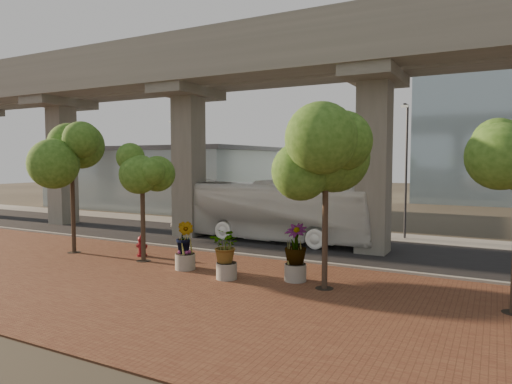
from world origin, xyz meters
The scene contains 17 objects.
ground centered at (0.00, 0.00, 0.00)m, with size 160.00×160.00×0.00m, color #312C24.
brick_plaza centered at (0.00, -8.00, 0.03)m, with size 70.00×13.00×0.06m, color brown.
asphalt_road centered at (0.00, 2.00, 0.02)m, with size 90.00×8.00×0.04m, color black.
curb_strip centered at (0.00, -2.00, 0.08)m, with size 70.00×0.25×0.16m, color gray.
far_sidewalk centered at (0.00, 7.50, 0.03)m, with size 90.00×3.00×0.06m, color gray.
transit_viaduct centered at (0.00, 2.00, 7.29)m, with size 72.00×5.60×12.40m.
station_pavilion centered at (-20.00, 16.00, 3.22)m, with size 23.00×13.00×6.30m.
transit_bus centered at (-0.46, 2.86, 1.85)m, with size 3.12×13.30×3.71m, color white.
fire_hydrant centered at (-4.16, -4.59, 0.59)m, with size 0.55×0.50×1.11m.
planter_front centered at (2.01, -6.38, 1.34)m, with size 1.92×1.92×2.11m.
planter_right centered at (4.65, -5.35, 1.47)m, with size 2.18×2.18×2.33m.
planter_left centered at (-0.50, -5.83, 1.40)m, with size 2.01×2.01×2.21m.
street_tree_far_west centered at (-7.98, -5.56, 5.15)m, with size 4.05×4.05×6.96m.
street_tree_near_west centered at (-3.31, -5.41, 4.38)m, with size 2.99×2.99×5.71m.
street_tree_near_east centered at (6.06, -5.83, 5.25)m, with size 4.36×4.36×7.20m.
streetlamp_west centered at (-10.12, 6.40, 4.66)m, with size 0.40×1.16×7.99m.
streetlamp_east centered at (6.74, 7.25, 4.86)m, with size 0.41×1.21×8.32m.
Camera 1 is at (11.74, -22.19, 4.95)m, focal length 32.00 mm.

